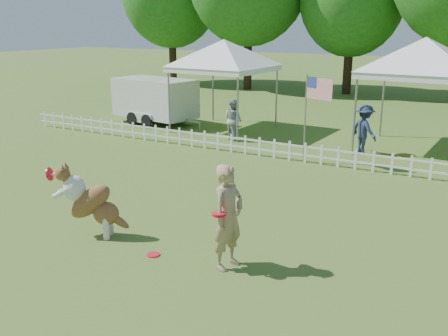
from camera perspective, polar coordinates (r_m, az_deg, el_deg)
name	(u,v)px	position (r m, az deg, el deg)	size (l,w,h in m)	color
ground	(156,250)	(9.33, -7.76, -9.26)	(120.00, 120.00, 0.00)	#446E22
picket_fence	(297,152)	(15.07, 8.37, 1.86)	(22.00, 0.08, 0.60)	white
handler	(228,217)	(8.30, 0.48, -5.63)	(0.66, 0.43, 1.80)	tan
dog	(91,202)	(9.89, -14.92, -3.73)	(1.37, 0.46, 1.42)	brown
frisbee_on_turf	(153,255)	(9.14, -8.09, -9.78)	(0.23, 0.23, 0.02)	red
canopy_tent_left	(224,87)	(19.19, 0.00, 9.28)	(3.24, 3.24, 3.35)	white
canopy_tent_right	(420,97)	(17.11, 21.50, 7.60)	(3.40, 3.40, 3.52)	white
cargo_trailer	(155,101)	(20.81, -7.89, 7.62)	(4.26, 1.87, 1.87)	silver
flag_pole	(305,119)	(14.79, 9.25, 5.51)	(1.00, 0.10, 2.59)	gray
spectator_a	(233,119)	(17.65, 1.07, 5.57)	(0.71, 0.56, 1.47)	#A2A2A7
spectator_b	(364,129)	(16.31, 15.73, 4.26)	(1.01, 0.58, 1.57)	navy
tree_far_left	(171,0)	(35.08, -6.06, 18.58)	(6.60, 6.60, 11.00)	#215819
tree_center_left	(352,7)	(30.30, 14.40, 17.44)	(6.00, 6.00, 9.80)	#215819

